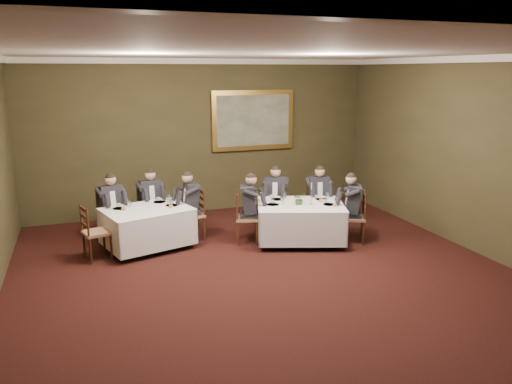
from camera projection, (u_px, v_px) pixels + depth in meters
ground at (287, 298)px, 7.31m from camera, size 10.00×10.00×0.00m
ceiling at (291, 50)px, 6.48m from camera, size 8.00×10.00×0.10m
back_wall at (203, 137)px, 11.47m from camera, size 8.00×0.10×3.50m
right_wall at (512, 164)px, 8.20m from camera, size 0.10×10.00×3.50m
crown_molding at (291, 55)px, 6.50m from camera, size 8.00×10.00×0.12m
table_main at (300, 220)px, 9.60m from camera, size 1.97×1.73×0.67m
table_second at (147, 225)px, 9.26m from camera, size 1.78×1.53×0.67m
chair_main_backleft at (275, 215)px, 10.45m from camera, size 0.59×0.58×1.00m
diner_main_backleft at (276, 205)px, 10.39m from camera, size 0.58×0.61×1.35m
chair_main_backright at (317, 215)px, 10.46m from camera, size 0.51×0.50×1.00m
diner_main_backright at (318, 205)px, 10.40m from camera, size 0.49×0.55×1.35m
chair_main_endleft at (246, 228)px, 9.63m from camera, size 0.53×0.54×1.00m
diner_main_endleft at (247, 217)px, 9.58m from camera, size 0.58×0.52×1.35m
chair_main_endright at (354, 228)px, 9.65m from camera, size 0.57×0.58×1.00m
diner_main_endright at (354, 216)px, 9.59m from camera, size 0.61×0.57×1.35m
chair_sec_backleft at (112, 227)px, 9.69m from camera, size 0.55×0.54×1.00m
diner_sec_backleft at (111, 216)px, 9.62m from camera, size 0.53×0.58×1.35m
chair_sec_backright at (151, 220)px, 10.14m from camera, size 0.52×0.50×1.00m
diner_sec_backright at (151, 209)px, 10.08m from camera, size 0.49×0.55×1.35m
chair_sec_endright at (193, 225)px, 9.84m from camera, size 0.44×0.46×1.00m
diner_sec_endright at (192, 213)px, 9.78m from camera, size 0.50×0.44×1.35m
chair_sec_endleft at (97, 244)px, 8.76m from camera, size 0.52×0.54×1.00m
centerpiece at (299, 198)px, 9.45m from camera, size 0.26×0.23×0.25m
candlestick at (311, 196)px, 9.44m from camera, size 0.06×0.06×0.44m
place_setting_table_main at (279, 197)px, 9.89m from camera, size 0.33×0.31×0.14m
place_setting_table_second at (122, 206)px, 9.24m from camera, size 0.33×0.31×0.14m
painting at (253, 120)px, 11.72m from camera, size 2.00×0.09×1.40m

